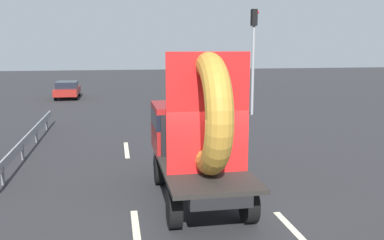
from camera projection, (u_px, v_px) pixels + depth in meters
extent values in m
plane|color=#28282B|center=(215.00, 215.00, 10.21)|extent=(120.00, 120.00, 0.00)
cylinder|color=black|center=(160.00, 170.00, 12.40)|extent=(0.28, 0.84, 0.84)
cylinder|color=black|center=(217.00, 167.00, 12.70)|extent=(0.28, 0.84, 0.84)
cylinder|color=black|center=(174.00, 209.00, 9.42)|extent=(0.28, 0.84, 0.84)
cylinder|color=black|center=(249.00, 204.00, 9.72)|extent=(0.28, 0.84, 0.84)
cube|color=black|center=(199.00, 169.00, 10.98)|extent=(1.30, 4.92, 0.25)
cube|color=maroon|center=(189.00, 127.00, 12.34)|extent=(2.00, 1.83, 1.35)
cube|color=black|center=(189.00, 117.00, 12.24)|extent=(2.02, 1.74, 0.44)
cube|color=black|center=(206.00, 173.00, 10.07)|extent=(2.00, 3.08, 0.10)
cube|color=black|center=(195.00, 135.00, 11.41)|extent=(1.80, 0.08, 1.10)
torus|color=#B7842D|center=(208.00, 114.00, 9.67)|extent=(0.59, 2.76, 2.76)
cube|color=red|center=(208.00, 114.00, 9.67)|extent=(1.90, 0.03, 2.76)
cylinder|color=black|center=(186.00, 100.00, 29.04)|extent=(0.20, 0.58, 0.58)
cylinder|color=black|center=(207.00, 99.00, 29.29)|extent=(0.20, 0.58, 0.58)
cylinder|color=black|center=(193.00, 105.00, 26.66)|extent=(0.20, 0.58, 0.58)
cylinder|color=black|center=(215.00, 104.00, 26.91)|extent=(0.20, 0.58, 0.58)
cube|color=#194C99|center=(200.00, 98.00, 27.93)|extent=(1.64, 3.83, 0.50)
cube|color=black|center=(201.00, 91.00, 27.76)|extent=(1.48, 2.15, 0.46)
cylinder|color=gray|center=(253.00, 71.00, 24.37)|extent=(0.16, 0.16, 5.00)
cube|color=black|center=(254.00, 17.00, 23.86)|extent=(0.30, 0.36, 0.90)
sphere|color=red|center=(257.00, 12.00, 23.85)|extent=(0.20, 0.20, 0.20)
cube|color=gray|center=(29.00, 136.00, 16.30)|extent=(0.06, 11.03, 0.32)
cylinder|color=slate|center=(3.00, 176.00, 12.34)|extent=(0.10, 0.10, 0.55)
cylinder|color=slate|center=(22.00, 152.00, 15.01)|extent=(0.10, 0.10, 0.55)
cylinder|color=slate|center=(36.00, 136.00, 17.69)|extent=(0.10, 0.10, 0.55)
cylinder|color=slate|center=(47.00, 124.00, 20.36)|extent=(0.10, 0.10, 0.55)
cube|color=beige|center=(137.00, 236.00, 9.07)|extent=(0.16, 2.83, 0.01)
cube|color=beige|center=(127.00, 150.00, 16.48)|extent=(0.16, 2.53, 0.01)
cube|color=beige|center=(295.00, 232.00, 9.26)|extent=(0.16, 2.25, 0.01)
cube|color=beige|center=(213.00, 146.00, 17.04)|extent=(0.16, 2.34, 0.01)
cylinder|color=black|center=(60.00, 93.00, 33.36)|extent=(0.20, 0.59, 0.59)
cylinder|color=black|center=(79.00, 92.00, 33.61)|extent=(0.20, 0.59, 0.59)
cylinder|color=black|center=(56.00, 96.00, 30.97)|extent=(0.20, 0.59, 0.59)
cylinder|color=black|center=(76.00, 96.00, 31.22)|extent=(0.20, 0.59, 0.59)
cube|color=maroon|center=(67.00, 91.00, 32.25)|extent=(1.65, 3.86, 0.51)
cube|color=black|center=(67.00, 85.00, 32.07)|extent=(1.49, 2.16, 0.46)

